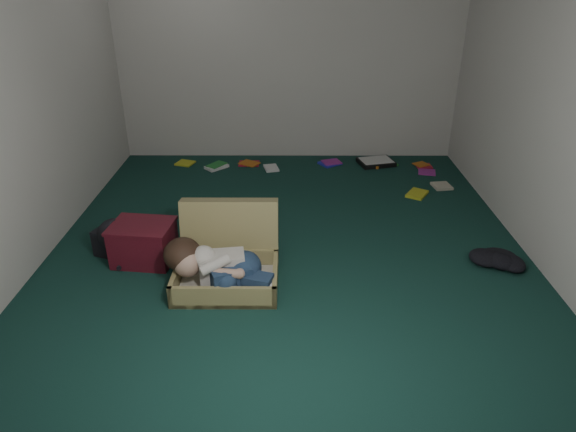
{
  "coord_description": "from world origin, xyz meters",
  "views": [
    {
      "loc": [
        0.01,
        -3.86,
        2.21
      ],
      "look_at": [
        0.0,
        -0.15,
        0.35
      ],
      "focal_mm": 32.0,
      "sensor_mm": 36.0,
      "label": 1
    }
  ],
  "objects": [
    {
      "name": "paper_tray",
      "position": [
        1.05,
        1.95,
        0.03
      ],
      "size": [
        0.46,
        0.39,
        0.06
      ],
      "rotation": [
        0.0,
        0.0,
        0.24
      ],
      "color": "black",
      "rests_on": "floor"
    },
    {
      "name": "clothing_pile",
      "position": [
        1.7,
        -0.29,
        0.07
      ],
      "size": [
        0.5,
        0.44,
        0.14
      ],
      "primitive_type": null,
      "rotation": [
        0.0,
        0.0,
        0.21
      ],
      "color": "black",
      "rests_on": "floor"
    },
    {
      "name": "floor",
      "position": [
        0.0,
        0.0,
        0.0
      ],
      "size": [
        4.5,
        4.5,
        0.0
      ],
      "primitive_type": "plane",
      "color": "#12342C",
      "rests_on": "ground"
    },
    {
      "name": "backpack",
      "position": [
        -1.43,
        -0.16,
        0.12
      ],
      "size": [
        0.49,
        0.44,
        0.24
      ],
      "primitive_type": null,
      "rotation": [
        0.0,
        0.0,
        -0.35
      ],
      "color": "black",
      "rests_on": "floor"
    },
    {
      "name": "suitcase",
      "position": [
        -0.46,
        -0.5,
        0.17
      ],
      "size": [
        0.76,
        0.74,
        0.56
      ],
      "rotation": [
        0.0,
        0.0,
        -0.0
      ],
      "color": "#A09358",
      "rests_on": "floor"
    },
    {
      "name": "wall_left",
      "position": [
        -2.0,
        0.0,
        1.3
      ],
      "size": [
        0.0,
        4.5,
        4.5
      ],
      "primitive_type": "plane",
      "rotation": [
        1.57,
        0.0,
        1.57
      ],
      "color": "silver",
      "rests_on": "ground"
    },
    {
      "name": "maroon_bin",
      "position": [
        -1.16,
        -0.27,
        0.17
      ],
      "size": [
        0.52,
        0.43,
        0.33
      ],
      "rotation": [
        0.0,
        0.0,
        -0.12
      ],
      "color": "#57111D",
      "rests_on": "floor"
    },
    {
      "name": "wall_back",
      "position": [
        0.0,
        2.25,
        1.3
      ],
      "size": [
        4.5,
        0.0,
        4.5
      ],
      "primitive_type": "plane",
      "rotation": [
        1.57,
        0.0,
        0.0
      ],
      "color": "silver",
      "rests_on": "ground"
    },
    {
      "name": "person",
      "position": [
        -0.51,
        -0.69,
        0.21
      ],
      "size": [
        0.83,
        0.4,
        0.35
      ],
      "rotation": [
        0.0,
        0.0,
        -0.0
      ],
      "color": "silver",
      "rests_on": "suitcase"
    },
    {
      "name": "wall_front",
      "position": [
        0.0,
        -2.25,
        1.3
      ],
      "size": [
        4.5,
        0.0,
        4.5
      ],
      "primitive_type": "plane",
      "rotation": [
        -1.57,
        0.0,
        0.0
      ],
      "color": "silver",
      "rests_on": "ground"
    },
    {
      "name": "book_scatter",
      "position": [
        0.56,
        1.74,
        0.01
      ],
      "size": [
        3.1,
        1.15,
        0.02
      ],
      "color": "yellow",
      "rests_on": "floor"
    },
    {
      "name": "wall_right",
      "position": [
        2.0,
        0.0,
        1.3
      ],
      "size": [
        0.0,
        4.5,
        4.5
      ],
      "primitive_type": "plane",
      "rotation": [
        1.57,
        0.0,
        -1.57
      ],
      "color": "silver",
      "rests_on": "ground"
    }
  ]
}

